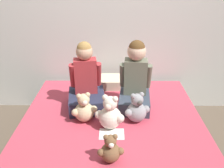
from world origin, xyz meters
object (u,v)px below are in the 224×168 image
Objects in this scene: bed at (112,145)px; teddy_bear_held_by_left_child at (84,109)px; teddy_bear_held_by_right_child at (137,109)px; child_on_right at (135,81)px; child_on_left at (86,85)px; sign_card at (112,134)px; teddy_bear_between_children at (110,114)px; teddy_bear_at_foot_of_bed at (111,150)px; pillow_at_headboard at (112,82)px.

teddy_bear_held_by_left_child is (-0.25, 0.09, 0.33)m from bed.
teddy_bear_held_by_left_child is 0.98× the size of teddy_bear_held_by_right_child.
teddy_bear_held_by_right_child is at bearing -19.88° from teddy_bear_held_by_left_child.
child_on_right is 0.57m from teddy_bear_held_by_left_child.
child_on_left is 3.12× the size of sign_card.
teddy_bear_at_foot_of_bed is at bearing -70.25° from teddy_bear_between_children.
child_on_left reaches higher than bed.
teddy_bear_held_by_right_child is (0.48, -0.27, -0.11)m from child_on_left.
teddy_bear_held_by_right_child is (0.47, -0.00, 0.00)m from teddy_bear_held_by_left_child.
teddy_bear_at_foot_of_bed is (0.01, -0.40, -0.04)m from teddy_bear_between_children.
child_on_left is 2.30× the size of teddy_bear_held_by_right_child.
teddy_bear_held_by_left_child is 0.47m from teddy_bear_held_by_right_child.
teddy_bear_held_by_right_child reaches higher than sign_card.
pillow_at_headboard is at bearing 51.86° from child_on_left.
teddy_bear_at_foot_of_bed is at bearing -90.24° from pillow_at_headboard.
teddy_bear_between_children reaches higher than teddy_bear_held_by_right_child.
teddy_bear_held_by_right_child is 0.55m from teddy_bear_at_foot_of_bed.
child_on_right is at bearing -62.54° from pillow_at_headboard.
pillow_at_headboard reaches higher than sign_card.
teddy_bear_at_foot_of_bed is (-0.01, -0.41, 0.31)m from bed.
teddy_bear_held_by_right_child is 0.54× the size of pillow_at_headboard.
bed is at bearing 83.26° from teddy_bear_at_foot_of_bed.
teddy_bear_between_children is at bearing -117.06° from child_on_right.
teddy_bear_held_by_left_child is 1.23× the size of teddy_bear_at_foot_of_bed.
teddy_bear_between_children is at bearing -148.19° from bed.
teddy_bear_between_children is 0.40m from teddy_bear_at_foot_of_bed.
teddy_bear_held_by_left_child is at bearing -109.42° from pillow_at_headboard.
teddy_bear_between_children is (-0.01, -0.01, 0.34)m from bed.
bed is at bearing -40.23° from teddy_bear_held_by_left_child.
child_on_left is at bearing -119.89° from pillow_at_headboard.
bed is 2.93× the size of child_on_left.
child_on_right is 0.47m from teddy_bear_between_children.
child_on_left is 0.58m from sign_card.
bed is at bearing 50.25° from teddy_bear_between_children.
bed is 3.62× the size of pillow_at_headboard.
teddy_bear_at_foot_of_bed is at bearing -134.94° from teddy_bear_held_by_right_child.
teddy_bear_held_by_left_child is 0.34m from sign_card.
teddy_bear_between_children reaches higher than teddy_bear_held_by_left_child.
bed is 6.13× the size of teddy_bear_between_children.
child_on_right is at bearing 75.74° from teddy_bear_between_children.
teddy_bear_at_foot_of_bed reaches higher than sign_card.
child_on_right is at bearing 67.42° from teddy_bear_at_foot_of_bed.
teddy_bear_between_children is (-0.24, -0.37, -0.14)m from child_on_right.
bed is 0.42m from teddy_bear_held_by_left_child.
teddy_bear_held_by_left_child is 0.53× the size of pillow_at_headboard.
teddy_bear_between_children is at bearing 85.28° from teddy_bear_at_foot_of_bed.
sign_card is (-0.22, -0.20, -0.12)m from teddy_bear_held_by_right_child.
bed is 6.73× the size of teddy_bear_held_by_right_child.
teddy_bear_held_by_left_child is at bearing 109.71° from teddy_bear_at_foot_of_bed.
bed is 0.62m from child_on_left.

